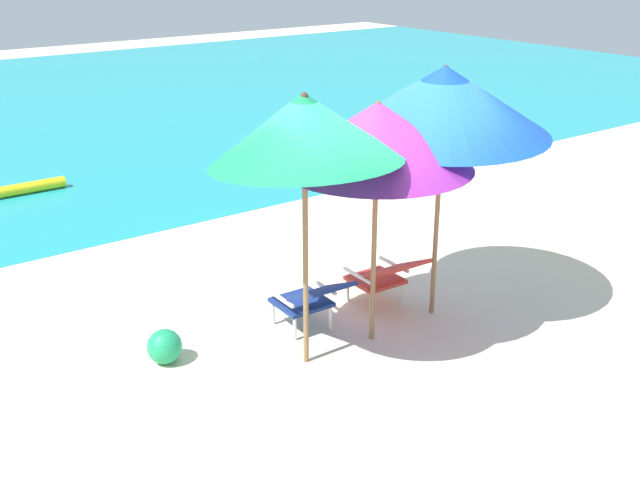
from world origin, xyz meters
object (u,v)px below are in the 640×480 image
(beach_umbrella_left, at_px, (305,129))
(beach_umbrella_center, at_px, (377,135))
(lounge_chair_right, at_px, (386,275))
(beach_umbrella_right, at_px, (444,100))
(beach_ball, at_px, (165,347))
(lounge_chair_left, at_px, (311,297))
(swim_buoy, at_px, (14,190))

(beach_umbrella_left, xyz_separation_m, beach_umbrella_center, (0.80, -0.02, -0.17))
(lounge_chair_right, bearing_deg, beach_umbrella_right, -47.28)
(lounge_chair_right, bearing_deg, beach_umbrella_center, -141.58)
(lounge_chair_right, relative_size, beach_umbrella_center, 0.35)
(beach_umbrella_center, bearing_deg, beach_umbrella_left, 178.63)
(beach_ball, bearing_deg, lounge_chair_left, -13.37)
(beach_ball, bearing_deg, beach_umbrella_left, -35.60)
(swim_buoy, relative_size, beach_umbrella_center, 0.62)
(lounge_chair_left, bearing_deg, swim_buoy, 99.88)
(swim_buoy, distance_m, beach_umbrella_left, 7.24)
(lounge_chair_left, height_order, beach_umbrella_left, beach_umbrella_left)
(lounge_chair_right, bearing_deg, beach_ball, 171.46)
(swim_buoy, height_order, lounge_chair_left, lounge_chair_left)
(beach_umbrella_right, bearing_deg, lounge_chair_left, 163.42)
(lounge_chair_right, bearing_deg, swim_buoy, 108.03)
(lounge_chair_left, distance_m, beach_ball, 1.52)
(lounge_chair_right, xyz_separation_m, beach_umbrella_center, (-0.55, -0.44, 1.70))
(swim_buoy, xyz_separation_m, lounge_chair_right, (2.10, -6.45, 0.31))
(beach_umbrella_center, bearing_deg, swim_buoy, 102.69)
(beach_umbrella_center, distance_m, beach_ball, 2.82)
(swim_buoy, height_order, beach_umbrella_left, beach_umbrella_left)
(lounge_chair_left, distance_m, lounge_chair_right, 0.98)
(lounge_chair_left, relative_size, beach_umbrella_center, 0.35)
(swim_buoy, xyz_separation_m, beach_umbrella_right, (2.45, -6.82, 2.21))
(beach_ball, bearing_deg, beach_umbrella_center, -22.96)
(lounge_chair_left, xyz_separation_m, beach_ball, (-1.46, 0.35, -0.24))
(beach_umbrella_center, bearing_deg, lounge_chair_right, 38.42)
(lounge_chair_right, height_order, beach_umbrella_right, beach_umbrella_right)
(beach_umbrella_left, height_order, beach_ball, beach_umbrella_left)
(swim_buoy, bearing_deg, beach_umbrella_center, -77.31)
(beach_umbrella_left, height_order, beach_umbrella_center, beach_umbrella_left)
(swim_buoy, xyz_separation_m, lounge_chair_left, (1.12, -6.43, 0.31))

